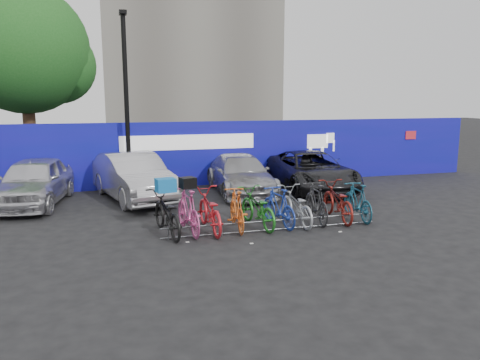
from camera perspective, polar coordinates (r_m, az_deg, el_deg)
name	(u,v)px	position (r m, az deg, el deg)	size (l,w,h in m)	color
ground	(265,225)	(12.33, 3.07, -5.51)	(100.00, 100.00, 0.00)	black
hoarding	(215,153)	(17.78, -3.09, 3.31)	(22.00, 0.18, 2.40)	#0B149C
tree	(30,53)	(21.56, -24.22, 13.96)	(5.40, 5.20, 7.80)	#382314
lamppost	(126,98)	(16.64, -13.69, 9.71)	(0.25, 0.50, 6.11)	black
bike_rack	(273,225)	(11.74, 4.03, -5.51)	(5.60, 0.03, 0.30)	#595B60
car_0	(34,181)	(15.75, -23.83, -0.16)	(1.74, 4.33, 1.48)	silver
car_1	(133,177)	(15.54, -12.87, 0.40)	(1.60, 4.59, 1.51)	#AAAAAE
car_2	(241,174)	(16.25, 0.06, 0.70)	(1.82, 4.49, 1.30)	#9B9CA0
car_3	(311,171)	(16.96, 8.62, 1.11)	(2.27, 4.93, 1.37)	black
bike_0	(166,213)	(11.47, -8.96, -4.05)	(0.71, 2.04, 1.07)	black
bike_1	(188,211)	(11.55, -6.33, -3.73)	(0.53, 1.88, 1.13)	#DD4E98
bike_2	(209,210)	(11.68, -3.79, -3.73)	(0.70, 2.01, 1.06)	red
bike_3	(237,209)	(11.79, -0.39, -3.59)	(0.49, 1.75, 1.05)	orange
bike_4	(257,208)	(12.03, 2.11, -3.44)	(0.66, 1.90, 1.00)	#1F7720
bike_5	(279,207)	(12.15, 4.72, -3.27)	(0.48, 1.70, 1.02)	#203BAD
bike_6	(296,206)	(12.38, 6.85, -3.15)	(0.65, 1.87, 0.98)	#989CA0
bike_7	(316,203)	(12.66, 9.28, -2.73)	(0.50, 1.77, 1.07)	#2A2A2C
bike_8	(337,201)	(12.95, 11.76, -2.57)	(0.69, 1.98, 1.04)	maroon
bike_9	(358,201)	(13.12, 14.15, -2.55)	(0.48, 1.70, 1.02)	navy
cargo_crate	(166,185)	(11.32, -9.06, -0.63)	(0.46, 0.35, 0.33)	#1269B3
cargo_topcase	(188,183)	(11.40, -6.40, -0.33)	(0.36, 0.32, 0.26)	black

